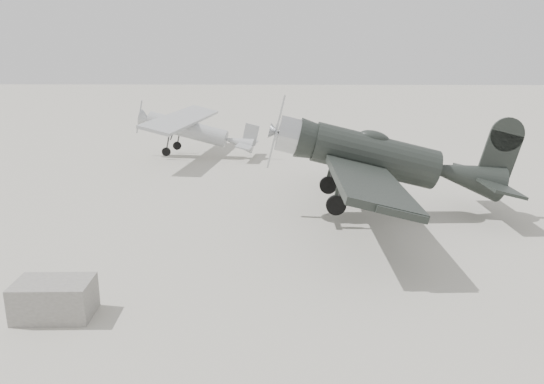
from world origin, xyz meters
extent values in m
plane|color=gray|center=(0.00, 0.00, 0.00)|extent=(160.00, 160.00, 0.00)
cylinder|color=black|center=(2.44, 5.84, 2.18)|extent=(4.51, 1.49, 1.43)
cone|color=black|center=(5.81, 5.89, 2.24)|extent=(2.67, 1.37, 1.33)
cylinder|color=#ACAEB1|center=(-0.67, 5.80, 2.18)|extent=(0.94, 1.28, 1.27)
cone|color=#ACAEB1|center=(-1.28, 5.79, 2.18)|extent=(0.37, 0.58, 0.57)
cube|color=#ACAEB1|center=(-1.21, 5.79, 2.18)|extent=(0.06, 0.18, 2.65)
ellipsoid|color=black|center=(2.24, 5.84, 2.82)|extent=(1.13, 0.71, 0.47)
cube|color=black|center=(1.73, 5.83, 1.83)|extent=(2.32, 12.27, 0.22)
cube|color=black|center=(6.63, 5.91, 2.29)|extent=(1.18, 4.30, 0.10)
cube|color=black|center=(6.78, 5.91, 3.15)|extent=(1.23, 0.12, 1.84)
cylinder|color=black|center=(1.34, 4.45, 0.43)|extent=(0.70, 0.17, 0.69)
cylinder|color=black|center=(1.30, 7.21, 0.43)|extent=(0.70, 0.17, 0.69)
cylinder|color=#333333|center=(1.34, 4.45, 1.11)|extent=(0.11, 0.11, 1.43)
cylinder|color=#333333|center=(1.30, 7.21, 1.11)|extent=(0.11, 0.11, 1.43)
cylinder|color=black|center=(6.88, 5.91, 1.80)|extent=(0.23, 0.08, 0.22)
cylinder|color=gray|center=(-6.24, 16.70, 1.57)|extent=(4.61, 1.51, 0.96)
cone|color=gray|center=(-3.22, 16.32, 1.57)|extent=(1.66, 1.06, 0.87)
cone|color=gray|center=(-8.75, 17.01, 1.57)|extent=(0.63, 0.96, 0.91)
cube|color=gray|center=(-9.09, 17.05, 1.57)|extent=(0.06, 0.13, 1.92)
cube|color=gray|center=(-6.59, 16.74, 2.11)|extent=(2.83, 9.71, 0.16)
cube|color=gray|center=(-2.79, 16.27, 1.61)|extent=(1.14, 3.04, 0.07)
cube|color=gray|center=(-2.70, 16.26, 2.17)|extent=(0.79, 0.17, 1.13)
cylinder|color=black|center=(-7.05, 15.83, 0.24)|extent=(0.50, 0.18, 0.49)
cylinder|color=black|center=(-6.82, 17.74, 0.24)|extent=(0.50, 0.18, 0.49)
cylinder|color=#333333|center=(-7.05, 15.83, 0.74)|extent=(0.09, 0.09, 1.05)
cylinder|color=#333333|center=(-6.82, 17.74, 0.74)|extent=(0.09, 0.09, 1.05)
cylinder|color=black|center=(-2.61, 16.25, 1.30)|extent=(0.16, 0.08, 0.16)
cube|color=slate|center=(-6.05, -2.00, 0.43)|extent=(1.76, 1.14, 0.86)
camera|label=1|loc=(-0.85, -12.90, 5.93)|focal=35.00mm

